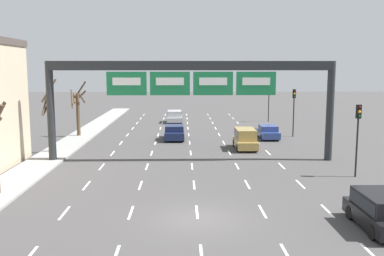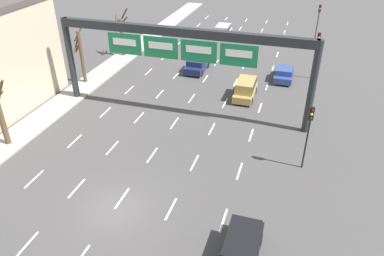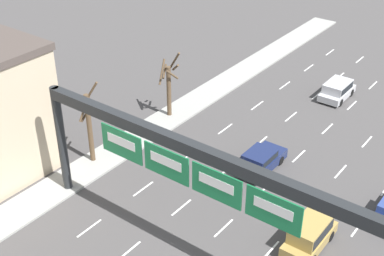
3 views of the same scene
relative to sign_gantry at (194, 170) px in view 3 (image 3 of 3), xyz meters
name	(u,v)px [view 3 (image 3 of 3)]	position (x,y,z in m)	size (l,w,h in m)	color
lane_dashes	(200,251)	(0.00, 0.55, -6.06)	(13.32, 67.00, 0.01)	white
sign_gantry	(194,170)	(0.00, 0.00, 0.00)	(21.97, 0.70, 7.67)	#232628
suv_silver	(337,89)	(-1.70, 23.53, -5.18)	(1.99, 3.98, 1.57)	#B7B7BC
car_navy	(261,160)	(-1.48, 9.90, -5.27)	(1.97, 4.32, 1.48)	#19234C
suv_gold	(310,233)	(4.88, 4.73, -5.06)	(1.82, 4.10, 1.82)	#A88947
tree_bare_closest	(169,85)	(-11.54, 12.03, -3.17)	(1.74, 1.74, 5.65)	brown
tree_bare_third	(89,124)	(-11.81, 3.42, -2.94)	(1.31, 1.30, 6.09)	brown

